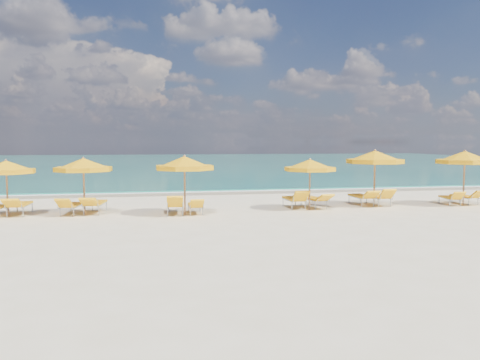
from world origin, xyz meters
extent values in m
plane|color=beige|center=(0.00, 0.00, 0.00)|extent=(120.00, 120.00, 0.00)
cube|color=#136D5C|center=(0.00, 48.00, 0.00)|extent=(120.00, 80.00, 0.30)
cube|color=tan|center=(0.00, 7.40, 0.00)|extent=(120.00, 2.60, 0.01)
cube|color=white|center=(0.00, 8.20, 0.00)|extent=(120.00, 1.20, 0.03)
cube|color=white|center=(-6.00, 17.00, 0.00)|extent=(14.00, 0.36, 0.05)
cube|color=white|center=(8.00, 24.00, 0.00)|extent=(18.00, 0.30, 0.05)
cylinder|color=#9C724E|center=(-9.57, 0.43, 1.08)|extent=(0.07, 0.07, 2.16)
cone|color=#FFAF0D|center=(-9.57, 0.43, 1.99)|extent=(2.70, 2.70, 0.43)
cylinder|color=#FFAF0D|center=(-9.57, 0.43, 1.77)|extent=(2.72, 2.72, 0.17)
sphere|color=#9C724E|center=(-9.57, 0.43, 2.21)|extent=(0.10, 0.10, 0.10)
cylinder|color=#9C724E|center=(-6.63, 0.21, 1.12)|extent=(0.07, 0.07, 2.24)
cone|color=#FFAF0D|center=(-6.63, 0.21, 2.06)|extent=(2.92, 2.92, 0.45)
cylinder|color=#FFAF0D|center=(-6.63, 0.21, 1.84)|extent=(2.95, 2.95, 0.18)
sphere|color=#9C724E|center=(-6.63, 0.21, 2.29)|extent=(0.10, 0.10, 0.10)
cylinder|color=#9C724E|center=(-2.65, -0.59, 1.16)|extent=(0.07, 0.07, 2.32)
cone|color=#FFAF0D|center=(-2.65, -0.59, 2.13)|extent=(3.05, 3.05, 0.46)
cylinder|color=#FFAF0D|center=(-2.65, -0.59, 1.90)|extent=(3.07, 3.07, 0.19)
sphere|color=#9C724E|center=(-2.65, -0.59, 2.37)|extent=(0.10, 0.10, 0.10)
cylinder|color=#9C724E|center=(2.76, -0.12, 1.07)|extent=(0.07, 0.07, 2.14)
cone|color=#FFAF0D|center=(2.76, -0.12, 1.97)|extent=(2.91, 2.91, 0.43)
cylinder|color=#FFAF0D|center=(2.76, -0.12, 1.76)|extent=(2.93, 2.93, 0.17)
sphere|color=#9C724E|center=(2.76, -0.12, 2.19)|extent=(0.10, 0.10, 0.10)
cylinder|color=#9C724E|center=(6.05, 0.43, 1.25)|extent=(0.08, 0.08, 2.49)
cone|color=#FFAF0D|center=(6.05, 0.43, 2.29)|extent=(3.13, 3.13, 0.50)
cylinder|color=#FFAF0D|center=(6.05, 0.43, 2.05)|extent=(3.16, 3.16, 0.20)
sphere|color=#9C724E|center=(6.05, 0.43, 2.55)|extent=(0.11, 0.11, 0.11)
cylinder|color=#9C724E|center=(10.18, -0.18, 1.23)|extent=(0.08, 0.08, 2.47)
cone|color=#FFAF0D|center=(10.18, -0.18, 2.27)|extent=(3.31, 3.31, 0.49)
cylinder|color=#FFAF0D|center=(10.18, -0.18, 2.03)|extent=(3.34, 3.34, 0.20)
sphere|color=#9C724E|center=(10.18, -0.18, 2.52)|extent=(0.11, 0.11, 0.11)
cube|color=#FFB40F|center=(-9.21, 0.81, 0.41)|extent=(0.67, 1.45, 0.09)
cube|color=#FFB40F|center=(-9.23, -0.20, 0.59)|extent=(0.65, 0.65, 0.41)
cube|color=#FFB40F|center=(-7.15, 0.54, 0.37)|extent=(0.81, 1.38, 0.08)
cube|color=#FFB40F|center=(-7.31, -0.33, 0.55)|extent=(0.67, 0.64, 0.42)
cube|color=#FFB40F|center=(-6.25, 0.69, 0.41)|extent=(0.83, 1.51, 0.09)
cube|color=#FFB40F|center=(-6.39, -0.32, 0.58)|extent=(0.72, 0.72, 0.40)
cube|color=#FFB40F|center=(-3.01, -0.22, 0.40)|extent=(0.71, 1.43, 0.09)
cube|color=#FFB40F|center=(-3.08, -1.16, 0.62)|extent=(0.66, 0.59, 0.49)
cube|color=#FFB40F|center=(-2.21, -0.24, 0.34)|extent=(0.54, 1.19, 0.07)
cube|color=#FFB40F|center=(-2.21, -1.06, 0.51)|extent=(0.53, 0.50, 0.39)
cube|color=#FFB40F|center=(2.24, 0.53, 0.41)|extent=(0.66, 1.44, 0.09)
cube|color=#FFB40F|center=(2.25, -0.45, 0.63)|extent=(0.65, 0.58, 0.50)
cube|color=#FFB40F|center=(3.16, 0.53, 0.40)|extent=(0.87, 1.48, 0.09)
cube|color=#FFB40F|center=(3.34, -0.44, 0.55)|extent=(0.73, 0.73, 0.36)
cube|color=#FFB40F|center=(5.61, 0.89, 0.41)|extent=(0.66, 1.44, 0.09)
cube|color=#FFB40F|center=(5.62, -0.11, 0.59)|extent=(0.65, 0.64, 0.42)
cube|color=#FFB40F|center=(6.41, 0.76, 0.40)|extent=(0.66, 1.41, 0.09)
cube|color=#FFB40F|center=(6.38, -0.18, 0.62)|extent=(0.64, 0.57, 0.49)
cube|color=#FFB40F|center=(9.72, 0.18, 0.34)|extent=(0.71, 1.25, 0.07)
cube|color=#FFB40F|center=(9.59, -0.62, 0.52)|extent=(0.60, 0.56, 0.41)
cube|color=#FFB40F|center=(10.63, 0.40, 0.36)|extent=(0.69, 1.30, 0.08)
cube|color=#FFB40F|center=(10.72, -0.45, 0.54)|extent=(0.61, 0.57, 0.41)
camera|label=1|loc=(-3.96, -19.31, 2.92)|focal=35.00mm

